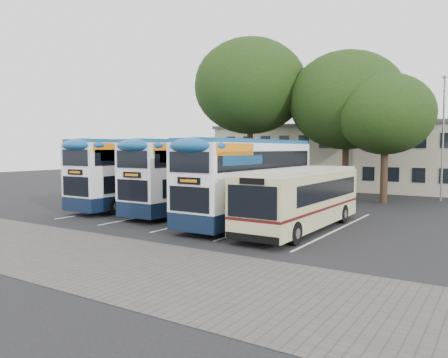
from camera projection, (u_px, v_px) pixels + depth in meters
ground at (225, 240)px, 18.43m from camera, size 120.00×120.00×0.00m
paving_strip at (100, 258)px, 15.31m from camera, size 40.00×6.00×0.01m
bay_lines at (217, 217)px, 24.65m from camera, size 14.12×11.00×0.01m
depot_building at (380, 156)px, 40.85m from camera, size 32.40×8.40×6.20m
lamp_post at (443, 132)px, 31.59m from camera, size 0.25×1.05×9.06m
tree_left at (250, 87)px, 36.17m from camera, size 9.31×9.31×12.97m
tree_mid at (347, 101)px, 33.59m from camera, size 8.91×8.91×11.35m
tree_right at (386, 114)px, 30.47m from camera, size 6.68×6.68×9.11m
bus_dd_left at (142, 170)px, 28.80m from camera, size 2.56×10.56×4.40m
bus_dd_mid at (194, 173)px, 26.61m from camera, size 2.54×10.46×4.36m
bus_dd_right at (250, 177)px, 22.76m from camera, size 2.51×10.37×4.32m
bus_single at (302, 195)px, 20.74m from camera, size 2.47×9.70×2.89m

